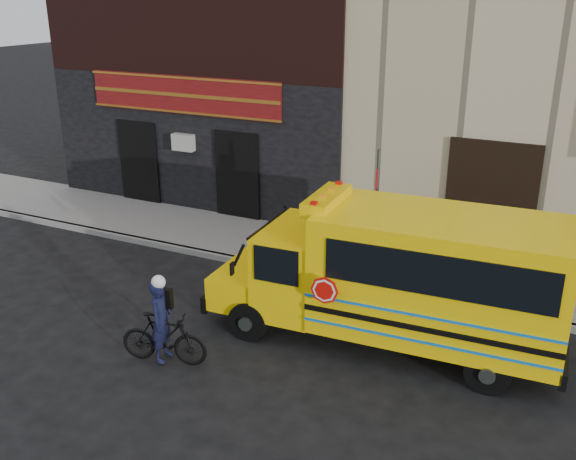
{
  "coord_description": "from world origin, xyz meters",
  "views": [
    {
      "loc": [
        6.15,
        -10.33,
        6.59
      ],
      "look_at": [
        0.18,
        1.85,
        1.46
      ],
      "focal_mm": 40.0,
      "sensor_mm": 36.0,
      "label": 1
    }
  ],
  "objects_px": {
    "cyclist": "(162,323)",
    "school_bus": "(404,275)",
    "bicycle": "(164,338)",
    "sign_pole": "(376,216)"
  },
  "relations": [
    {
      "from": "bicycle",
      "to": "cyclist",
      "type": "relative_size",
      "value": 1.05
    },
    {
      "from": "sign_pole",
      "to": "cyclist",
      "type": "relative_size",
      "value": 2.1
    },
    {
      "from": "sign_pole",
      "to": "cyclist",
      "type": "height_order",
      "value": "sign_pole"
    },
    {
      "from": "cyclist",
      "to": "school_bus",
      "type": "bearing_deg",
      "value": -66.88
    },
    {
      "from": "school_bus",
      "to": "sign_pole",
      "type": "height_order",
      "value": "sign_pole"
    },
    {
      "from": "school_bus",
      "to": "sign_pole",
      "type": "bearing_deg",
      "value": 122.05
    },
    {
      "from": "bicycle",
      "to": "school_bus",
      "type": "bearing_deg",
      "value": -69.05
    },
    {
      "from": "bicycle",
      "to": "cyclist",
      "type": "bearing_deg",
      "value": 44.4
    },
    {
      "from": "sign_pole",
      "to": "cyclist",
      "type": "xyz_separation_m",
      "value": [
        -2.55,
        -4.53,
        -1.05
      ]
    },
    {
      "from": "school_bus",
      "to": "bicycle",
      "type": "height_order",
      "value": "school_bus"
    }
  ]
}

